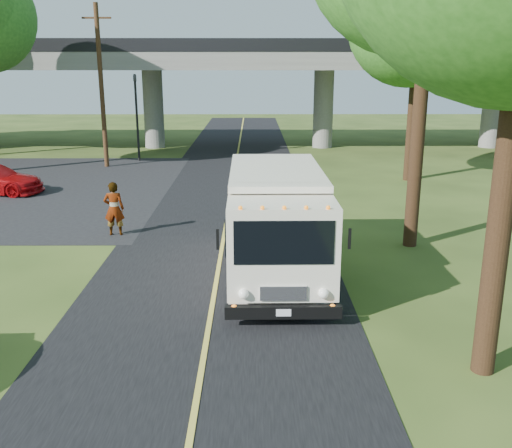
{
  "coord_description": "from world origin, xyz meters",
  "views": [
    {
      "loc": [
        1.01,
        -8.94,
        5.79
      ],
      "look_at": [
        1.09,
        5.93,
        1.6
      ],
      "focal_mm": 40.0,
      "sensor_mm": 36.0,
      "label": 1
    }
  ],
  "objects_px": {
    "traffic_signal": "(136,108)",
    "utility_pole": "(101,86)",
    "tree_right_far": "(425,9)",
    "step_van": "(276,220)",
    "pedestrian": "(114,209)"
  },
  "relations": [
    {
      "from": "traffic_signal",
      "to": "utility_pole",
      "type": "distance_m",
      "value": 2.86
    },
    {
      "from": "tree_right_far",
      "to": "step_van",
      "type": "bearing_deg",
      "value": -119.14
    },
    {
      "from": "utility_pole",
      "to": "tree_right_far",
      "type": "relative_size",
      "value": 0.82
    },
    {
      "from": "step_van",
      "to": "pedestrian",
      "type": "relative_size",
      "value": 3.72
    },
    {
      "from": "tree_right_far",
      "to": "utility_pole",
      "type": "bearing_deg",
      "value": 166.0
    },
    {
      "from": "utility_pole",
      "to": "tree_right_far",
      "type": "bearing_deg",
      "value": -14.0
    },
    {
      "from": "step_van",
      "to": "pedestrian",
      "type": "height_order",
      "value": "step_van"
    },
    {
      "from": "utility_pole",
      "to": "step_van",
      "type": "distance_m",
      "value": 20.15
    },
    {
      "from": "step_van",
      "to": "pedestrian",
      "type": "bearing_deg",
      "value": 143.97
    },
    {
      "from": "traffic_signal",
      "to": "tree_right_far",
      "type": "bearing_deg",
      "value": -22.07
    },
    {
      "from": "utility_pole",
      "to": "pedestrian",
      "type": "bearing_deg",
      "value": -74.99
    },
    {
      "from": "traffic_signal",
      "to": "pedestrian",
      "type": "distance_m",
      "value": 16.11
    },
    {
      "from": "utility_pole",
      "to": "tree_right_far",
      "type": "height_order",
      "value": "tree_right_far"
    },
    {
      "from": "utility_pole",
      "to": "traffic_signal",
      "type": "bearing_deg",
      "value": 53.13
    },
    {
      "from": "traffic_signal",
      "to": "step_van",
      "type": "bearing_deg",
      "value": -68.74
    }
  ]
}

